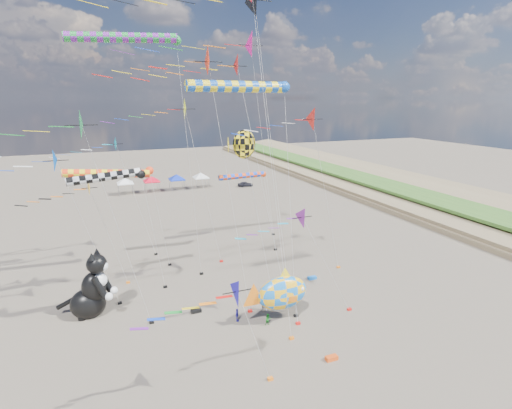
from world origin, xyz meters
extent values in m
plane|color=brown|center=(0.00, 0.00, 0.00)|extent=(260.00, 260.00, 0.00)
cone|color=#1209BF|center=(-3.41, 1.00, 7.28)|extent=(1.85, 1.98, 2.04)
cylinder|color=#B2B2B2|center=(-2.50, 1.00, 3.64)|extent=(1.84, 0.02, 7.29)
cube|color=black|center=(-1.60, 1.00, 0.10)|extent=(0.36, 0.24, 0.20)
cone|color=#1A7D3F|center=(-11.22, 11.06, 16.45)|extent=(2.21, 2.36, 2.44)
cylinder|color=#B2B2B2|center=(-9.58, 11.06, 8.23)|extent=(3.29, 0.02, 16.46)
cube|color=black|center=(-7.95, 11.06, 0.10)|extent=(0.36, 0.24, 0.20)
cone|color=red|center=(9.95, 14.78, 16.32)|extent=(2.33, 2.49, 2.57)
cylinder|color=#B2B2B2|center=(11.39, 14.78, 8.16)|extent=(2.92, 0.02, 16.32)
cube|color=black|center=(12.84, 14.78, 0.10)|extent=(0.36, 0.24, 0.20)
cone|color=#F8118E|center=(5.59, 22.24, 23.55)|extent=(2.79, 2.99, 3.08)
cylinder|color=#B2B2B2|center=(7.10, 22.24, 11.78)|extent=(3.04, 0.02, 23.56)
cube|color=black|center=(8.61, 22.24, 0.10)|extent=(0.36, 0.24, 0.20)
cylinder|color=#B2B2B2|center=(0.94, 4.63, 12.35)|extent=(1.84, 0.02, 24.70)
cube|color=black|center=(1.85, 4.63, 0.10)|extent=(0.36, 0.24, 0.20)
cone|color=#FF2808|center=(-1.79, 9.67, 20.84)|extent=(2.28, 2.44, 2.51)
cylinder|color=#B2B2B2|center=(-0.73, 9.67, 10.42)|extent=(2.15, 0.02, 20.85)
cube|color=black|center=(0.33, 9.67, 0.10)|extent=(0.36, 0.24, 0.20)
cone|color=yellow|center=(-11.49, 19.61, 10.35)|extent=(1.42, 1.52, 1.57)
cylinder|color=#B2B2B2|center=(-10.30, 19.61, 5.17)|extent=(2.42, 0.02, 10.35)
cube|color=black|center=(-9.10, 19.61, 0.10)|extent=(0.36, 0.24, 0.20)
cone|color=blue|center=(-12.01, 15.48, 13.55)|extent=(1.92, 2.05, 2.12)
cylinder|color=#B2B2B2|center=(-11.10, 15.48, 6.78)|extent=(1.86, 0.02, 13.56)
cube|color=black|center=(-10.18, 15.48, 0.10)|extent=(0.36, 0.24, 0.20)
cone|color=yellow|center=(-1.99, 21.25, 17.17)|extent=(2.26, 2.42, 2.50)
cylinder|color=#B2B2B2|center=(-0.34, 21.25, 8.59)|extent=(3.31, 0.02, 17.18)
cube|color=black|center=(1.30, 21.25, 0.10)|extent=(0.36, 0.24, 0.20)
cone|color=#089AB3|center=(-8.29, 26.28, 13.37)|extent=(1.57, 1.68, 1.73)
cylinder|color=#B2B2B2|center=(-6.81, 26.28, 6.68)|extent=(2.98, 0.02, 13.37)
cube|color=black|center=(-5.33, 26.28, 0.10)|extent=(0.36, 0.24, 0.20)
cone|color=black|center=(1.21, 11.13, 25.30)|extent=(2.93, 3.13, 3.23)
cylinder|color=#B2B2B2|center=(3.06, 11.13, 12.65)|extent=(3.72, 0.02, 25.30)
cube|color=black|center=(4.90, 11.13, 0.10)|extent=(0.36, 0.24, 0.20)
cone|color=#7C1D88|center=(5.69, 6.63, 8.90)|extent=(1.83, 1.96, 2.02)
cylinder|color=#B2B2B2|center=(7.14, 6.63, 4.45)|extent=(2.92, 0.02, 8.90)
cube|color=black|center=(8.59, 6.63, 0.10)|extent=(0.36, 0.24, 0.20)
cone|color=red|center=(1.55, 11.91, 20.75)|extent=(1.81, 1.94, 2.00)
cylinder|color=#B2B2B2|center=(3.19, 11.91, 10.38)|extent=(3.29, 0.02, 20.76)
cube|color=black|center=(4.82, 11.91, 0.10)|extent=(0.36, 0.24, 0.20)
cylinder|color=#E74210|center=(6.17, 27.52, 8.59)|extent=(6.08, 0.69, 0.69)
sphere|color=#E74210|center=(9.22, 27.52, 8.59)|extent=(0.73, 0.73, 0.73)
cylinder|color=#B2B2B2|center=(9.97, 27.52, 4.30)|extent=(1.52, 0.02, 8.60)
cube|color=black|center=(10.72, 27.52, 0.10)|extent=(0.36, 0.24, 0.20)
cylinder|color=#FE3D15|center=(-10.00, 22.53, 10.89)|extent=(8.27, 0.83, 0.83)
sphere|color=#FE3D15|center=(-5.86, 22.53, 10.89)|extent=(0.87, 0.87, 0.87)
cylinder|color=#B2B2B2|center=(-5.11, 22.53, 5.44)|extent=(1.52, 0.02, 10.89)
cube|color=black|center=(-4.36, 22.53, 0.10)|extent=(0.36, 0.24, 0.20)
cylinder|color=#124EB8|center=(-1.41, 7.47, 18.97)|extent=(7.24, 0.78, 0.78)
sphere|color=#124EB8|center=(2.21, 7.47, 18.97)|extent=(0.82, 0.82, 0.82)
cylinder|color=#B2B2B2|center=(2.96, 7.47, 9.49)|extent=(1.52, 0.02, 18.97)
cube|color=black|center=(3.71, 7.47, 0.10)|extent=(0.36, 0.24, 0.20)
cylinder|color=black|center=(-10.39, 17.18, 11.53)|extent=(6.22, 0.76, 0.76)
sphere|color=black|center=(-7.28, 17.18, 11.53)|extent=(0.80, 0.80, 0.80)
cylinder|color=#B2B2B2|center=(-6.53, 17.18, 5.77)|extent=(1.52, 0.02, 11.54)
cube|color=black|center=(-5.78, 17.18, 0.10)|extent=(0.36, 0.24, 0.20)
cylinder|color=#198A31|center=(-7.83, 18.83, 23.24)|extent=(9.34, 0.85, 0.85)
sphere|color=#198A31|center=(-3.17, 18.83, 23.24)|extent=(0.89, 0.89, 0.89)
cylinder|color=#B2B2B2|center=(-2.42, 18.83, 11.62)|extent=(1.52, 0.02, 23.24)
cube|color=black|center=(-1.67, 18.83, 0.10)|extent=(0.36, 0.24, 0.20)
ellipsoid|color=yellow|center=(1.75, 14.64, 14.12)|extent=(2.20, 0.40, 2.64)
cone|color=yellow|center=(0.25, 14.64, 14.12)|extent=(0.12, 1.80, 1.80)
cylinder|color=#B2B2B2|center=(2.75, 13.64, 7.06)|extent=(2.03, 2.03, 14.13)
cube|color=black|center=(3.75, 12.64, 0.10)|extent=(0.36, 0.24, 0.20)
ellipsoid|color=blue|center=(2.31, 7.32, 2.60)|extent=(4.44, 1.90, 2.92)
cone|color=orange|center=(-0.23, 7.32, 2.60)|extent=(2.15, 0.19, 2.14)
cone|color=yellow|center=(2.50, 7.32, 4.06)|extent=(1.56, 0.15, 1.56)
cylinder|color=#B2B2B2|center=(3.39, 6.82, 1.05)|extent=(0.22, 1.04, 2.13)
cube|color=red|center=(3.31, 6.32, 0.10)|extent=(0.36, 0.24, 0.20)
imported|color=slate|center=(1.61, 9.46, 0.81)|extent=(0.62, 0.43, 1.61)
imported|color=#156F1A|center=(0.96, 7.18, 0.50)|extent=(0.51, 0.41, 1.01)
imported|color=#2A2592|center=(-1.22, 8.69, 0.58)|extent=(0.55, 0.74, 1.17)
cube|color=black|center=(-4.09, 11.40, 0.15)|extent=(0.90, 0.44, 0.30)
cube|color=blue|center=(8.70, 13.37, 0.15)|extent=(0.90, 0.44, 0.30)
cube|color=#DD4812|center=(3.34, 1.28, 0.15)|extent=(0.90, 0.44, 0.30)
cube|color=white|center=(-6.00, 60.00, 2.25)|extent=(3.00, 3.00, 0.15)
pyramid|color=white|center=(-6.00, 60.00, 3.30)|extent=(4.20, 4.20, 1.00)
cylinder|color=#999999|center=(-7.30, 58.70, 1.10)|extent=(0.08, 0.08, 2.20)
cylinder|color=#999999|center=(-4.70, 58.70, 1.10)|extent=(0.08, 0.08, 2.20)
cylinder|color=#999999|center=(-7.30, 61.30, 1.10)|extent=(0.08, 0.08, 2.20)
cylinder|color=#999999|center=(-4.70, 61.30, 1.10)|extent=(0.08, 0.08, 2.20)
cube|color=red|center=(-1.00, 60.00, 2.25)|extent=(3.00, 3.00, 0.15)
pyramid|color=red|center=(-1.00, 60.00, 3.30)|extent=(4.20, 4.20, 1.00)
cylinder|color=#999999|center=(-2.30, 58.70, 1.10)|extent=(0.08, 0.08, 2.20)
cylinder|color=#999999|center=(0.30, 58.70, 1.10)|extent=(0.08, 0.08, 2.20)
cylinder|color=#999999|center=(-2.30, 61.30, 1.10)|extent=(0.08, 0.08, 2.20)
cylinder|color=#999999|center=(0.30, 61.30, 1.10)|extent=(0.08, 0.08, 2.20)
cube|color=#122CBC|center=(4.00, 60.00, 2.25)|extent=(3.00, 3.00, 0.15)
pyramid|color=#122CBC|center=(4.00, 60.00, 3.30)|extent=(4.20, 4.20, 1.00)
cylinder|color=#999999|center=(2.70, 58.70, 1.10)|extent=(0.08, 0.08, 2.20)
cylinder|color=#999999|center=(5.30, 58.70, 1.10)|extent=(0.08, 0.08, 2.20)
cylinder|color=#999999|center=(2.70, 61.30, 1.10)|extent=(0.08, 0.08, 2.20)
cylinder|color=#999999|center=(5.30, 61.30, 1.10)|extent=(0.08, 0.08, 2.20)
cube|color=white|center=(9.00, 60.00, 2.25)|extent=(3.00, 3.00, 0.15)
pyramid|color=white|center=(9.00, 60.00, 3.30)|extent=(4.20, 4.20, 1.00)
cylinder|color=#999999|center=(7.70, 58.70, 1.10)|extent=(0.08, 0.08, 2.20)
cylinder|color=#999999|center=(10.30, 58.70, 1.10)|extent=(0.08, 0.08, 2.20)
cylinder|color=#999999|center=(7.70, 61.30, 1.10)|extent=(0.08, 0.08, 2.20)
cylinder|color=#999999|center=(10.30, 61.30, 1.10)|extent=(0.08, 0.08, 2.20)
imported|color=#26262D|center=(18.12, 58.00, 0.55)|extent=(3.28, 1.39, 1.11)
camera|label=1|loc=(-11.03, -19.65, 18.19)|focal=28.00mm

